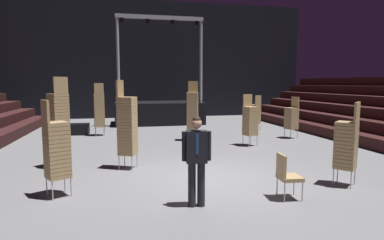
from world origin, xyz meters
name	(u,v)px	position (x,y,z in m)	size (l,w,h in m)	color
ground_plane	(210,179)	(0.00, 0.00, -0.05)	(22.00, 30.00, 0.10)	slate
arena_end_wall	(152,60)	(0.00, 15.00, 4.00)	(22.00, 0.30, 8.00)	black
stage_riser	(159,111)	(0.00, 11.29, 0.73)	(5.08, 2.86, 6.02)	black
man_with_tie	(197,156)	(-0.77, -1.80, 1.01)	(0.57, 0.28, 1.77)	black
chair_stack_front_left	(292,118)	(5.05, 4.90, 0.90)	(0.54, 0.54, 1.79)	#B2B5BA
chair_stack_front_right	(255,113)	(4.29, 7.09, 0.90)	(0.59, 0.59, 1.79)	#B2B5BA
chair_stack_mid_left	(59,123)	(-3.88, 1.85, 1.28)	(0.62, 0.62, 2.56)	#B2B5BA
chair_stack_mid_right	(346,144)	(2.92, -1.29, 0.98)	(0.62, 0.62, 1.96)	#B2B5BA
chair_stack_mid_centre	(250,120)	(2.63, 3.71, 0.98)	(0.54, 0.54, 1.96)	#B2B5BA
chair_stack_rear_left	(193,111)	(0.71, 5.22, 1.24)	(0.56, 0.56, 2.48)	#B2B5BA
chair_stack_rear_right	(99,110)	(-3.16, 7.40, 1.19)	(0.50, 0.50, 2.39)	#B2B5BA
chair_stack_rear_centre	(127,125)	(-2.01, 1.32, 1.24)	(0.58, 0.58, 2.48)	#B2B5BA
chair_stack_aisle_left	(57,149)	(-3.50, -0.61, 1.03)	(0.60, 0.60, 2.05)	#B2B5BA
equipment_road_case	(79,129)	(-4.14, 7.88, 0.26)	(0.90, 0.60, 0.51)	black
loose_chair_near_man	(287,174)	(1.14, -1.80, 0.53)	(0.47, 0.47, 0.95)	#B2B5BA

